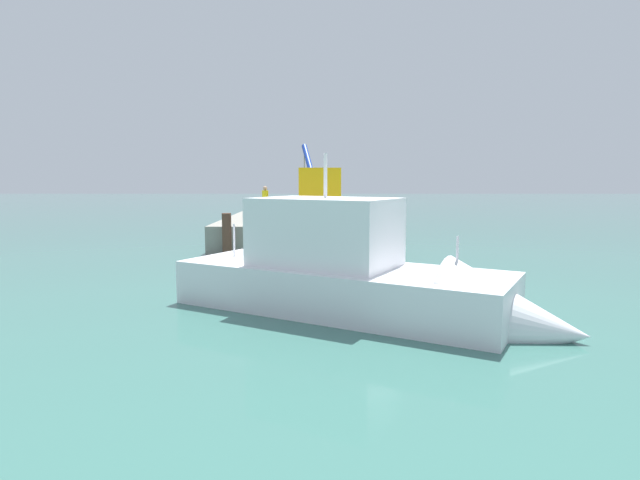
# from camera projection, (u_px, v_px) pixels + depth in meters

# --- Properties ---
(ground) EXTENTS (200.00, 200.00, 0.00)m
(ground) POSITION_uv_depth(u_px,v_px,m) (302.00, 257.00, 23.80)
(ground) COLOR #386B60
(dock) EXTENTS (12.35, 9.15, 1.35)m
(dock) POSITION_uv_depth(u_px,v_px,m) (306.00, 228.00, 30.50)
(dock) COLOR gray
(dock) RESTS_ON ground
(crane_truck) EXTENTS (9.32, 2.86, 4.64)m
(crane_truck) POSITION_uv_depth(u_px,v_px,m) (318.00, 194.00, 29.86)
(crane_truck) COLOR orange
(crane_truck) RESTS_ON dock
(dock_worker) EXTENTS (0.34, 0.34, 1.83)m
(dock_worker) POSITION_uv_depth(u_px,v_px,m) (265.00, 203.00, 28.16)
(dock_worker) COLOR #323232
(dock_worker) RESTS_ON dock
(salvaged_car) EXTENTS (4.52, 2.65, 2.46)m
(salvaged_car) POSITION_uv_depth(u_px,v_px,m) (322.00, 244.00, 22.72)
(salvaged_car) COLOR black
(salvaged_car) RESTS_ON ground
(moored_yacht) EXTENTS (7.90, 10.79, 5.63)m
(moored_yacht) POSITION_uv_depth(u_px,v_px,m) (382.00, 297.00, 13.59)
(moored_yacht) COLOR white
(moored_yacht) RESTS_ON ground
(piling_near) EXTENTS (0.43, 0.43, 2.01)m
(piling_near) POSITION_uv_depth(u_px,v_px,m) (227.00, 235.00, 23.91)
(piling_near) COLOR brown
(piling_near) RESTS_ON ground
(piling_mid) EXTENTS (0.38, 0.38, 2.17)m
(piling_mid) POSITION_uv_depth(u_px,v_px,m) (270.00, 234.00, 23.61)
(piling_mid) COLOR brown
(piling_mid) RESTS_ON ground
(piling_far) EXTENTS (0.35, 0.35, 2.05)m
(piling_far) POSITION_uv_depth(u_px,v_px,m) (336.00, 235.00, 23.90)
(piling_far) COLOR #4C4A24
(piling_far) RESTS_ON ground
(piling_end) EXTENTS (0.38, 0.38, 1.94)m
(piling_end) POSITION_uv_depth(u_px,v_px,m) (369.00, 236.00, 23.69)
(piling_end) COLOR brown
(piling_end) RESTS_ON ground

